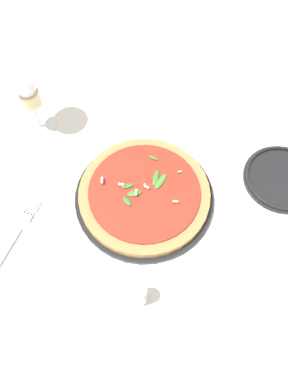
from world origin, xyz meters
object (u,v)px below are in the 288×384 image
side_plate_white (283,178)px  shaker_pepper (141,295)px  pizza_arugula_main (144,195)px  wine_glass (27,91)px  fork (13,238)px

side_plate_white → shaker_pepper: shaker_pepper is taller
pizza_arugula_main → side_plate_white: size_ratio=1.74×
pizza_arugula_main → shaker_pepper: shaker_pepper is taller
pizza_arugula_main → wine_glass: 0.35m
wine_glass → fork: 0.32m
fork → shaker_pepper: size_ratio=2.78×
fork → pizza_arugula_main: bearing=-48.3°
pizza_arugula_main → fork: bearing=112.3°
shaker_pepper → fork: bearing=67.8°
pizza_arugula_main → wine_glass: wine_glass is taller
side_plate_white → shaker_pepper: bearing=132.5°
pizza_arugula_main → shaker_pepper: 0.22m
side_plate_white → shaker_pepper: size_ratio=2.64×
fork → side_plate_white: size_ratio=1.05×
fork → side_plate_white: 0.61m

